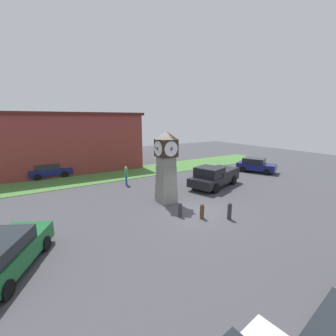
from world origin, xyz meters
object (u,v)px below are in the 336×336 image
bollard_mid_row (202,211)px  bollard_far_row (180,210)px  street_lamp_near_road (117,141)px  pickup_truck (215,176)px  pedestrian_near_bench (126,174)px  car_silver_hatch (50,170)px  bollard_near_tower (229,211)px  car_end_of_row (2,255)px  clock_tower (166,166)px  car_far_lot (256,165)px

bollard_mid_row → bollard_far_row: (-0.96, 0.88, -0.02)m
bollard_mid_row → bollard_far_row: bollard_mid_row is taller
street_lamp_near_road → pickup_truck: bearing=-66.8°
bollard_mid_row → pedestrian_near_bench: 8.93m
bollard_far_row → car_silver_hatch: size_ratio=0.23×
bollard_far_row → bollard_near_tower: bearing=-39.2°
bollard_mid_row → car_silver_hatch: car_silver_hatch is taller
car_end_of_row → pedestrian_near_bench: bearing=46.0°
clock_tower → pedestrian_near_bench: size_ratio=2.93×
car_far_lot → car_end_of_row: size_ratio=0.90×
bollard_near_tower → pedestrian_near_bench: size_ratio=0.60×
pedestrian_near_bench → pickup_truck: bearing=-34.4°
bollard_mid_row → pickup_truck: (5.13, 4.44, 0.47)m
street_lamp_near_road → car_far_lot: bearing=-37.1°
bollard_mid_row → bollard_near_tower: bearing=-36.3°
clock_tower → street_lamp_near_road: size_ratio=0.89×
clock_tower → bollard_near_tower: clock_tower is taller
bollard_far_row → car_end_of_row: car_end_of_row is taller
clock_tower → pedestrian_near_bench: clock_tower is taller
bollard_far_row → pickup_truck: (6.09, 3.56, 0.48)m
car_silver_hatch → street_lamp_near_road: bearing=0.3°
bollard_near_tower → street_lamp_near_road: (-0.92, 16.48, 2.75)m
car_far_lot → pickup_truck: 7.87m
car_end_of_row → pedestrian_near_bench: pedestrian_near_bench is taller
car_far_lot → street_lamp_near_road: 15.82m
clock_tower → car_end_of_row: 9.93m
clock_tower → bollard_near_tower: 5.14m
car_silver_hatch → pickup_truck: pickup_truck is taller
car_silver_hatch → car_far_lot: bearing=-25.6°
car_silver_hatch → car_end_of_row: 15.54m
bollard_far_row → car_far_lot: (13.78, 5.23, 0.33)m
bollard_mid_row → car_silver_hatch: size_ratio=0.24×
car_end_of_row → street_lamp_near_road: 18.44m
pickup_truck → bollard_mid_row: bearing=-139.1°
clock_tower → street_lamp_near_road: street_lamp_near_road is taller
bollard_mid_row → pedestrian_near_bench: bearing=98.2°
car_end_of_row → street_lamp_near_road: bearing=57.0°
car_silver_hatch → street_lamp_near_road: street_lamp_near_road is taller
pedestrian_near_bench → street_lamp_near_road: bearing=76.4°
bollard_mid_row → pedestrian_near_bench: pedestrian_near_bench is taller
clock_tower → car_silver_hatch: bearing=118.1°
street_lamp_near_road → bollard_mid_row: bearing=-91.3°
clock_tower → bollard_mid_row: 4.08m
pickup_truck → street_lamp_near_road: 12.30m
street_lamp_near_road → clock_tower: bearing=-93.5°
bollard_far_row → street_lamp_near_road: size_ratio=0.16×
car_far_lot → pedestrian_near_bench: bearing=169.1°
bollard_near_tower → street_lamp_near_road: 16.74m
car_end_of_row → pedestrian_near_bench: 11.97m
pickup_truck → street_lamp_near_road: (-4.77, 11.10, 2.34)m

